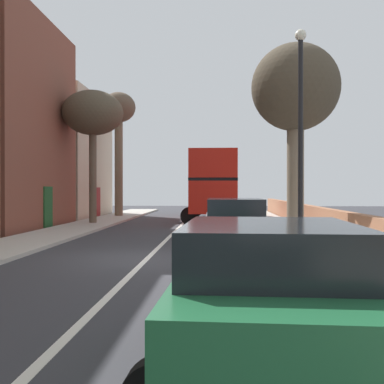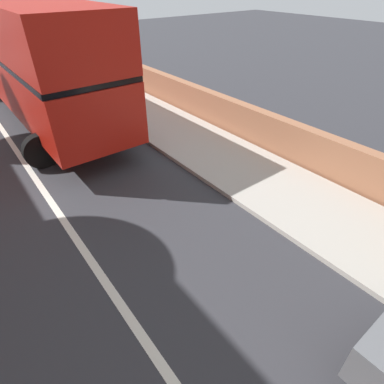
# 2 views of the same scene
# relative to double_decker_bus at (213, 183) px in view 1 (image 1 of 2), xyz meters

# --- Properties ---
(ground_plane) EXTENTS (84.00, 84.00, 0.00)m
(ground_plane) POSITION_rel_double_decker_bus_xyz_m (-1.70, -16.05, -2.36)
(ground_plane) COLOR #333338
(road_centre_line) EXTENTS (0.16, 54.00, 0.01)m
(road_centre_line) POSITION_rel_double_decker_bus_xyz_m (-1.70, -16.05, -2.35)
(road_centre_line) COLOR silver
(road_centre_line) RESTS_ON ground
(sidewalk_right) EXTENTS (2.60, 60.00, 0.12)m
(sidewalk_right) POSITION_rel_double_decker_bus_xyz_m (3.20, -16.05, -2.30)
(sidewalk_right) COLOR #B2ADA3
(sidewalk_right) RESTS_ON ground
(boundary_wall_right) EXTENTS (0.36, 54.00, 1.18)m
(boundary_wall_right) POSITION_rel_double_decker_bus_xyz_m (4.75, -16.05, -1.77)
(boundary_wall_right) COLOR #9E6647
(boundary_wall_right) RESTS_ON ground
(double_decker_bus) EXTENTS (3.62, 11.38, 4.06)m
(double_decker_bus) POSITION_rel_double_decker_bus_xyz_m (0.00, 0.00, 0.00)
(double_decker_bus) COLOR #B71A10
(double_decker_bus) RESTS_ON ground
(parked_car_grey_right_2) EXTENTS (2.47, 4.55, 1.67)m
(parked_car_grey_right_2) POSITION_rel_double_decker_bus_xyz_m (0.80, -14.85, -1.40)
(parked_car_grey_right_2) COLOR slate
(parked_car_grey_right_2) RESTS_ON ground
(parked_car_green_right_3) EXTENTS (2.56, 4.01, 1.62)m
(parked_car_green_right_3) POSITION_rel_double_decker_bus_xyz_m (0.80, -24.35, -1.43)
(parked_car_green_right_3) COLOR #1E6038
(parked_car_green_right_3) RESTS_ON ground
(street_tree_left_0) EXTENTS (3.35, 3.35, 7.31)m
(street_tree_left_0) POSITION_rel_double_decker_bus_xyz_m (-6.61, -3.84, 3.73)
(street_tree_left_0) COLOR brown
(street_tree_left_0) RESTS_ON sidewalk_left
(street_tree_right_1) EXTENTS (3.12, 3.12, 7.00)m
(street_tree_right_1) POSITION_rel_double_decker_bus_xyz_m (3.04, -12.46, 3.06)
(street_tree_right_1) COLOR #7A6B56
(street_tree_right_1) RESTS_ON sidewalk_right
(street_tree_left_2) EXTENTS (2.36, 2.36, 8.67)m
(street_tree_left_2) POSITION_rel_double_decker_bus_xyz_m (-6.67, 3.11, 4.71)
(street_tree_left_2) COLOR brown
(street_tree_left_2) RESTS_ON sidewalk_left
(lamppost_right) EXTENTS (0.32, 0.32, 6.31)m
(lamppost_right) POSITION_rel_double_decker_bus_xyz_m (2.60, -15.95, 1.45)
(lamppost_right) COLOR black
(lamppost_right) RESTS_ON sidewalk_right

